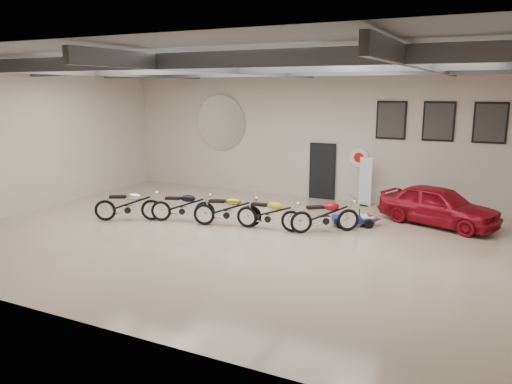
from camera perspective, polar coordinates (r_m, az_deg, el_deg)
The scene contains 19 objects.
floor at distance 14.47m, azimuth -2.12°, elevation -5.14°, with size 16.00×12.00×0.01m, color tan.
ceiling at distance 13.87m, azimuth -2.28°, elevation 15.05°, with size 16.00×12.00×0.01m, color slate.
back_wall at distance 19.40m, azimuth 6.36°, elevation 6.65°, with size 16.00×0.02×5.00m, color beige.
left_wall at distance 19.09m, azimuth -23.90°, elevation 5.64°, with size 0.02×12.00×5.00m, color beige.
ceiling_beams at distance 13.85m, azimuth -2.28°, elevation 14.01°, with size 15.80×11.80×0.32m, color #57595E, non-canonical shape.
door at distance 19.37m, azimuth 7.60°, elevation 2.28°, with size 0.92×0.08×2.10m, color black.
logo_plaque at distance 21.04m, azimuth -4.04°, elevation 7.90°, with size 2.30×0.06×1.16m, color silver, non-canonical shape.
poster_left at distance 18.50m, azimuth 15.20°, elevation 7.93°, with size 1.05×0.08×1.35m, color black, non-canonical shape.
poster_mid at distance 18.26m, azimuth 20.16°, elevation 7.58°, with size 1.05×0.08×1.35m, color black, non-canonical shape.
poster_right at distance 18.15m, azimuth 25.21°, elevation 7.17°, with size 1.05×0.08×1.35m, color black, non-canonical shape.
oil_sign at distance 18.88m, azimuth 11.69°, elevation 3.89°, with size 0.72×0.10×0.72m, color white, non-canonical shape.
banner_stand at distance 18.47m, azimuth 12.42°, elevation 1.20°, with size 0.49×0.20×1.81m, color white, non-canonical shape.
motorcycle_silver at distance 16.59m, azimuth -14.41°, elevation -1.33°, with size 2.12×0.66×1.10m, color silver, non-canonical shape.
motorcycle_black at distance 16.15m, azimuth -8.38°, elevation -1.52°, with size 2.04×0.63×1.06m, color silver, non-canonical shape.
motorcycle_gold at distance 15.47m, azimuth -3.32°, elevation -1.93°, with size 2.10×0.65×1.09m, color silver, non-canonical shape.
motorcycle_yellow at distance 15.03m, azimuth 1.50°, elevation -2.38°, with size 2.04×0.63×1.06m, color silver, non-canonical shape.
motorcycle_red at distance 14.92m, azimuth 7.89°, elevation -2.57°, with size 2.07×0.64×1.08m, color silver, non-canonical shape.
go_kart at distance 15.84m, azimuth 11.51°, elevation -2.82°, with size 1.55×0.70×0.56m, color navy, non-canonical shape.
vintage_car at distance 16.55m, azimuth 20.12°, elevation -1.45°, with size 3.67×1.48×1.25m, color maroon.
Camera 1 is at (6.63, -12.15, 4.20)m, focal length 35.00 mm.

